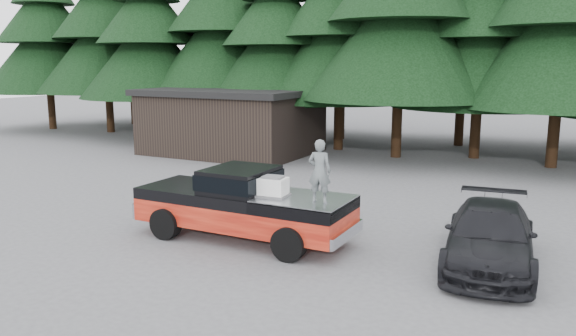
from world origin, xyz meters
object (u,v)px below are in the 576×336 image
at_px(man_on_bed, 320,171).
at_px(utility_building, 232,121).
at_px(pickup_truck, 244,215).
at_px(air_compressor, 273,188).
at_px(parked_car, 490,236).

height_order(man_on_bed, utility_building, utility_building).
height_order(pickup_truck, air_compressor, air_compressor).
xyz_separation_m(parked_car, utility_building, (-14.32, 11.20, 0.97)).
distance_m(pickup_truck, utility_building, 14.70).
relative_size(man_on_bed, parked_car, 0.32).
xyz_separation_m(pickup_truck, air_compressor, (1.03, -0.24, 0.89)).
xyz_separation_m(man_on_bed, parked_car, (3.79, 1.22, -1.40)).
bearing_deg(utility_building, man_on_bed, -49.71).
distance_m(pickup_truck, parked_car, 6.18).
bearing_deg(pickup_truck, parked_car, 8.89).
xyz_separation_m(air_compressor, utility_building, (-9.25, 12.40, 0.11)).
relative_size(air_compressor, parked_car, 0.14).
bearing_deg(air_compressor, man_on_bed, -6.27).
bearing_deg(pickup_truck, utility_building, 124.05).
height_order(man_on_bed, parked_car, man_on_bed).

